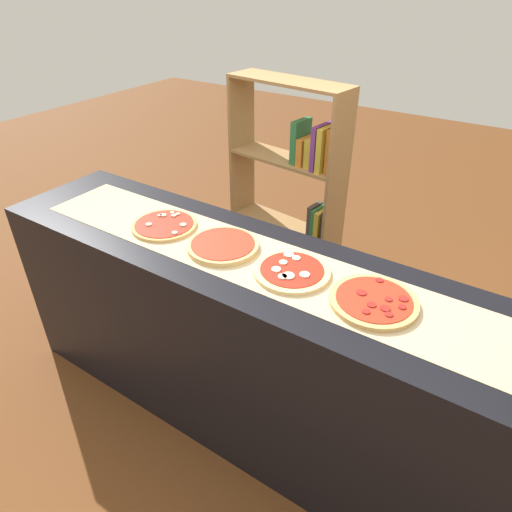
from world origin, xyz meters
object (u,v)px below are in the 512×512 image
Objects in this scene: pizza_plain_1 at (223,245)px; pizza_mushroom_0 at (165,225)px; pizza_pepperoni_3 at (374,301)px; pizza_mozzarella_2 at (292,271)px; bookshelf at (298,198)px.

pizza_mushroom_0 is at bearing 179.51° from pizza_plain_1.
pizza_plain_1 and pizza_pepperoni_3 have the same top height.
pizza_pepperoni_3 is at bearing -0.50° from pizza_mozzarella_2.
pizza_mushroom_0 and pizza_plain_1 have the same top height.
pizza_plain_1 is 0.33m from pizza_mozzarella_2.
pizza_mushroom_0 is 0.21× the size of bookshelf.
pizza_mozzarella_2 is 0.33m from pizza_pepperoni_3.
pizza_mushroom_0 and pizza_mozzarella_2 have the same top height.
pizza_mozzarella_2 is at bearing -0.36° from pizza_plain_1.
bookshelf reaches higher than pizza_mozzarella_2.
bookshelf is at bearing 129.55° from pizza_pepperoni_3.
bookshelf reaches higher than pizza_plain_1.
pizza_pepperoni_3 is (0.67, -0.01, -0.00)m from pizza_plain_1.
pizza_pepperoni_3 reaches higher than pizza_mozzarella_2.
pizza_pepperoni_3 is 0.22× the size of bookshelf.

